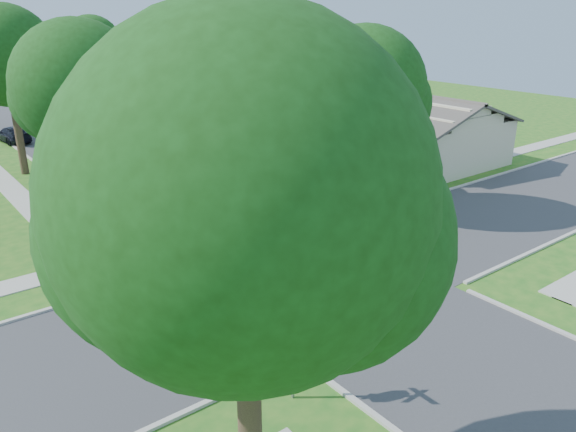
# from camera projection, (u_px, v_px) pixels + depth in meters

# --- Properties ---
(ground) EXTENTS (100.00, 100.00, 0.00)m
(ground) POSITION_uv_depth(u_px,v_px,m) (315.00, 279.00, 20.39)
(ground) COLOR #1F5E19
(ground) RESTS_ON ground
(road_ns) EXTENTS (7.00, 100.00, 0.02)m
(road_ns) POSITION_uv_depth(u_px,v_px,m) (315.00, 279.00, 20.39)
(road_ns) COLOR #333335
(road_ns) RESTS_ON ground
(sidewalk_ne) EXTENTS (1.20, 40.00, 0.04)m
(sidewalk_ne) POSITION_uv_depth(u_px,v_px,m) (157.00, 135.00, 43.15)
(sidewalk_ne) COLOR #9E9B91
(sidewalk_ne) RESTS_ON ground
(driveway) EXTENTS (8.80, 3.60, 0.05)m
(driveway) POSITION_uv_depth(u_px,v_px,m) (341.00, 190.00, 30.17)
(driveway) COLOR #9E9B91
(driveway) RESTS_ON ground
(stop_sign_sw) EXTENTS (1.05, 0.80, 2.98)m
(stop_sign_sw) POSITION_uv_depth(u_px,v_px,m) (293.00, 328.00, 13.51)
(stop_sign_sw) COLOR gray
(stop_sign_sw) RESTS_ON ground
(stop_sign_ne) EXTENTS (1.05, 0.80, 2.98)m
(stop_sign_ne) POSITION_uv_depth(u_px,v_px,m) (327.00, 174.00, 25.85)
(stop_sign_ne) COLOR gray
(stop_sign_ne) RESTS_ON ground
(tree_e_near) EXTENTS (4.97, 4.80, 8.28)m
(tree_e_near) POSITION_uv_depth(u_px,v_px,m) (272.00, 85.00, 27.81)
(tree_e_near) COLOR #38281C
(tree_e_near) RESTS_ON ground
(tree_e_mid) EXTENTS (5.59, 5.40, 9.21)m
(tree_e_mid) POSITION_uv_depth(u_px,v_px,m) (164.00, 56.00, 36.49)
(tree_e_mid) COLOR #38281C
(tree_e_mid) RESTS_ON ground
(tree_e_far) EXTENTS (5.17, 5.00, 8.72)m
(tree_e_far) POSITION_uv_depth(u_px,v_px,m) (93.00, 49.00, 46.22)
(tree_e_far) COLOR #38281C
(tree_e_far) RESTS_ON ground
(tree_w_near) EXTENTS (5.38, 5.20, 8.97)m
(tree_w_near) POSITION_uv_depth(u_px,v_px,m) (81.00, 92.00, 22.26)
(tree_w_near) COLOR #38281C
(tree_w_near) RESTS_ON ground
(tree_w_mid) EXTENTS (5.80, 5.60, 9.56)m
(tree_w_mid) POSITION_uv_depth(u_px,v_px,m) (7.00, 60.00, 31.03)
(tree_w_mid) COLOR #38281C
(tree_w_mid) RESTS_ON ground
(tree_sw_corner) EXTENTS (6.21, 6.00, 9.55)m
(tree_sw_corner) POSITION_uv_depth(u_px,v_px,m) (247.00, 214.00, 8.76)
(tree_sw_corner) COLOR #38281C
(tree_sw_corner) RESTS_ON ground
(tree_ne_corner) EXTENTS (5.80, 5.60, 8.66)m
(tree_ne_corner) POSITION_uv_depth(u_px,v_px,m) (364.00, 94.00, 25.19)
(tree_ne_corner) COLOR #38281C
(tree_ne_corner) RESTS_ON ground
(house_ne_near) EXTENTS (8.42, 13.60, 4.23)m
(house_ne_near) POSITION_uv_depth(u_px,v_px,m) (392.00, 132.00, 37.16)
(house_ne_near) COLOR beige
(house_ne_near) RESTS_ON ground
(house_ne_far) EXTENTS (8.42, 13.60, 4.23)m
(house_ne_far) POSITION_uv_depth(u_px,v_px,m) (242.00, 98.00, 50.50)
(house_ne_far) COLOR beige
(house_ne_far) RESTS_ON ground
(car_driveway) EXTENTS (4.51, 2.02, 1.44)m
(car_driveway) POSITION_uv_depth(u_px,v_px,m) (296.00, 177.00, 30.04)
(car_driveway) COLOR #531411
(car_driveway) RESTS_ON ground
(car_curb_east) EXTENTS (1.67, 3.82, 1.28)m
(car_curb_east) POSITION_uv_depth(u_px,v_px,m) (125.00, 151.00, 35.84)
(car_curb_east) COLOR black
(car_curb_east) RESTS_ON ground
(car_curb_west) EXTENTS (2.09, 4.14, 1.15)m
(car_curb_west) POSITION_uv_depth(u_px,v_px,m) (13.00, 134.00, 40.77)
(car_curb_west) COLOR black
(car_curb_west) RESTS_ON ground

